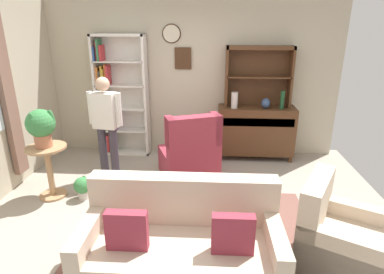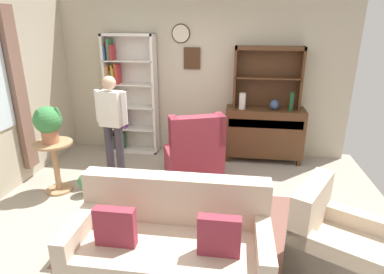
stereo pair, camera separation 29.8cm
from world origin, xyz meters
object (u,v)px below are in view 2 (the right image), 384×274
(vase_tall, at_px, (242,101))
(sideboard_hutch, at_px, (268,69))
(potted_plant_small, at_px, (87,182))
(coffee_table, at_px, (184,200))
(couch_floral, at_px, (171,246))
(book_stack, at_px, (179,191))
(plant_stand, at_px, (55,161))
(person_reading, at_px, (112,120))
(armchair_floral, at_px, (334,247))
(sideboard, at_px, (264,132))
(vase_round, at_px, (274,105))
(bottle_wine, at_px, (291,102))
(potted_plant_large, at_px, (48,122))
(bookshelf, at_px, (128,97))
(wingback_chair, at_px, (194,155))

(vase_tall, bearing_deg, sideboard_hutch, 25.89)
(potted_plant_small, distance_m, coffee_table, 1.58)
(couch_floral, bearing_deg, book_stack, 94.93)
(vase_tall, relative_size, book_stack, 1.37)
(plant_stand, distance_m, person_reading, 0.98)
(book_stack, bearing_deg, coffee_table, -34.94)
(armchair_floral, height_order, person_reading, person_reading)
(sideboard, distance_m, vase_round, 0.52)
(vase_round, distance_m, bottle_wine, 0.27)
(potted_plant_large, bearing_deg, bottle_wine, 23.90)
(bookshelf, xyz_separation_m, wingback_chair, (1.34, -0.98, -0.63))
(bookshelf, distance_m, vase_tall, 2.03)
(vase_tall, distance_m, potted_plant_large, 2.95)
(sideboard, distance_m, armchair_floral, 2.72)
(armchair_floral, height_order, potted_plant_large, potted_plant_large)
(sideboard_hutch, bearing_deg, coffee_table, -114.31)
(coffee_table, bearing_deg, wingback_chair, 92.59)
(sideboard, xyz_separation_m, potted_plant_small, (-2.48, -1.59, -0.33))
(couch_floral, height_order, potted_plant_small, couch_floral)
(wingback_chair, distance_m, potted_plant_large, 2.08)
(wingback_chair, bearing_deg, potted_plant_small, -153.70)
(vase_tall, relative_size, coffee_table, 0.33)
(vase_tall, relative_size, potted_plant_large, 0.53)
(bottle_wine, xyz_separation_m, plant_stand, (-3.32, -1.47, -0.62))
(bookshelf, relative_size, wingback_chair, 2.00)
(couch_floral, xyz_separation_m, person_reading, (-1.29, 1.94, 0.59))
(person_reading, height_order, coffee_table, person_reading)
(sideboard_hutch, height_order, coffee_table, sideboard_hutch)
(sideboard_hutch, relative_size, armchair_floral, 1.06)
(plant_stand, height_order, potted_plant_large, potted_plant_large)
(sideboard, distance_m, bottle_wine, 0.69)
(sideboard, xyz_separation_m, wingback_chair, (-1.08, -0.90, -0.13))
(vase_tall, bearing_deg, armchair_floral, -71.08)
(vase_tall, bearing_deg, potted_plant_small, -144.13)
(couch_floral, distance_m, armchair_floral, 1.53)
(sideboard, distance_m, sideboard_hutch, 1.06)
(book_stack, bearing_deg, sideboard, 62.85)
(wingback_chair, xyz_separation_m, potted_plant_large, (-1.87, -0.67, 0.64))
(armchair_floral, bearing_deg, bottle_wine, 92.38)
(armchair_floral, relative_size, potted_plant_small, 3.32)
(vase_tall, relative_size, couch_floral, 0.15)
(sideboard, xyz_separation_m, coffee_table, (-1.02, -2.15, -0.16))
(potted_plant_large, relative_size, person_reading, 0.32)
(person_reading, bearing_deg, book_stack, -43.08)
(vase_tall, relative_size, potted_plant_small, 0.85)
(couch_floral, bearing_deg, coffee_table, 90.62)
(couch_floral, height_order, person_reading, person_reading)
(vase_round, distance_m, plant_stand, 3.45)
(bookshelf, height_order, bottle_wine, bookshelf)
(plant_stand, distance_m, book_stack, 1.93)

